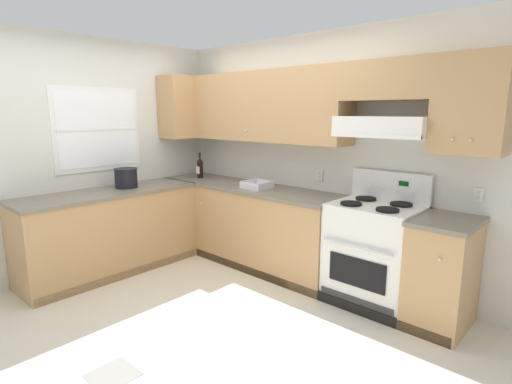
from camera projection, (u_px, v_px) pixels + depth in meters
The scene contains 10 objects.
ground_plane at pixel (182, 306), 3.64m from camera, with size 7.04×7.04×0.00m, color beige.
floor_accent_tile at pixel (113, 375), 2.68m from camera, with size 0.30×0.30×0.01m, color slate.
wall_back at pixel (317, 137), 4.19m from camera, with size 4.68×0.57×2.55m.
wall_left at pixel (109, 147), 4.59m from camera, with size 0.47×4.00×2.55m.
counter_back_run at pixel (270, 230), 4.45m from camera, with size 3.60×0.65×0.91m.
counter_left_run at pixel (110, 232), 4.37m from camera, with size 0.63×1.91×0.91m.
stove at pixel (373, 253), 3.64m from camera, with size 0.76×0.62×1.20m.
wine_bottle at pixel (200, 168), 5.10m from camera, with size 0.07×0.08×0.33m.
bowl at pixel (257, 186), 4.43m from camera, with size 0.28×0.27×0.08m.
bucket at pixel (126, 177), 4.44m from camera, with size 0.26×0.26×0.22m.
Camera 1 is at (2.77, -2.02, 1.74)m, focal length 27.98 mm.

